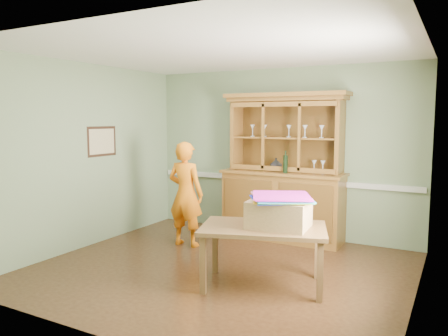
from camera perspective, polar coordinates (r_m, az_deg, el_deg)
The scene contains 14 objects.
floor at distance 5.66m, azimuth -0.51°, elevation -13.10°, with size 4.50×4.50×0.00m, color #4A2E17.
ceiling at distance 5.39m, azimuth -0.54°, elevation 15.06°, with size 4.50×4.50×0.00m, color white.
wall_back at distance 7.17m, azimuth 7.29°, elevation 2.04°, with size 4.50×4.50×0.00m, color gray.
wall_left at distance 6.74m, azimuth -17.48°, elevation 1.53°, with size 4.00×4.00×0.00m, color gray.
wall_right at distance 4.70m, azimuth 24.19°, elevation -0.73°, with size 4.00×4.00×0.00m, color gray.
wall_front at distance 3.75m, azimuth -15.56°, elevation -2.08°, with size 4.50×4.50×0.00m, color gray.
chair_rail at distance 7.19m, azimuth 7.16°, elevation -1.55°, with size 4.41×0.05×0.08m, color silver.
framed_map at distance 6.93m, azimuth -15.63°, elevation 3.37°, with size 0.03×0.60×0.46m.
window_panel at distance 4.39m, azimuth 23.70°, elevation 0.79°, with size 0.03×0.96×1.36m.
china_hutch at distance 6.93m, azimuth 7.75°, elevation -2.68°, with size 1.95×0.64×2.29m.
dining_table at distance 4.98m, azimuth 5.14°, elevation -8.51°, with size 1.57×1.23×0.69m.
cardboard_box at distance 4.90m, azimuth 7.19°, elevation -5.96°, with size 0.65×0.52×0.30m, color tan.
kite_stack at distance 4.88m, azimuth 7.47°, elevation -3.83°, with size 0.82×0.82×0.06m.
person at distance 6.52m, azimuth -5.03°, elevation -3.39°, with size 0.57×0.37×1.56m, color orange.
Camera 1 is at (2.59, -4.66, 1.89)m, focal length 35.00 mm.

